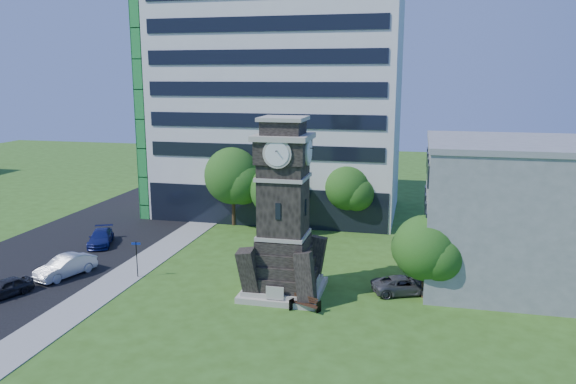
% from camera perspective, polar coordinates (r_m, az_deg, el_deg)
% --- Properties ---
extents(ground, '(160.00, 160.00, 0.00)m').
position_cam_1_polar(ground, '(38.86, -5.54, -10.80)').
color(ground, '#345819').
rests_on(ground, ground).
extents(sidewalk, '(3.00, 70.00, 0.06)m').
position_cam_1_polar(sidewalk, '(46.76, -14.72, -7.16)').
color(sidewalk, gray).
rests_on(sidewalk, ground).
extents(street, '(14.00, 80.00, 0.02)m').
position_cam_1_polar(street, '(51.19, -23.22, -6.11)').
color(street, black).
rests_on(street, ground).
extents(clock_tower, '(5.40, 5.40, 12.22)m').
position_cam_1_polar(clock_tower, '(38.20, -0.46, -2.79)').
color(clock_tower, '#B4AB9D').
rests_on(clock_tower, ground).
extents(office_tall, '(26.20, 15.11, 28.60)m').
position_cam_1_polar(office_tall, '(61.62, -0.86, 11.14)').
color(office_tall, white).
rests_on(office_tall, ground).
extents(office_low, '(15.20, 12.20, 10.40)m').
position_cam_1_polar(office_low, '(43.82, 23.67, -2.00)').
color(office_low, '#939698').
rests_on(office_low, ground).
extents(car_street_south, '(2.78, 4.02, 1.27)m').
position_cam_1_polar(car_street_south, '(43.44, -26.83, -8.70)').
color(car_street_south, black).
rests_on(car_street_south, ground).
extents(car_street_mid, '(3.01, 5.03, 1.56)m').
position_cam_1_polar(car_street_mid, '(45.77, -21.68, -7.04)').
color(car_street_mid, '#B6BABE').
rests_on(car_street_mid, ground).
extents(car_street_north, '(3.51, 4.98, 1.34)m').
position_cam_1_polar(car_street_north, '(52.99, -18.49, -4.42)').
color(car_street_north, navy).
rests_on(car_street_north, ground).
extents(car_east_lot, '(4.85, 3.51, 1.22)m').
position_cam_1_polar(car_east_lot, '(40.29, 11.67, -9.23)').
color(car_east_lot, '#4B4C50').
rests_on(car_east_lot, ground).
extents(park_bench, '(1.90, 0.51, 0.98)m').
position_cam_1_polar(park_bench, '(36.80, 1.77, -11.21)').
color(park_bench, black).
rests_on(park_bench, ground).
extents(street_sign, '(0.67, 0.07, 2.81)m').
position_cam_1_polar(street_sign, '(43.55, -15.13, -6.20)').
color(street_sign, black).
rests_on(street_sign, ground).
extents(tree_nw, '(6.31, 5.74, 7.95)m').
position_cam_1_polar(tree_nw, '(56.24, -5.52, 1.46)').
color(tree_nw, '#332114').
rests_on(tree_nw, ground).
extents(tree_nc, '(5.67, 5.16, 6.64)m').
position_cam_1_polar(tree_nc, '(54.04, -1.10, 0.03)').
color(tree_nc, '#332114').
rests_on(tree_nc, ground).
extents(tree_ne, '(5.03, 4.58, 6.58)m').
position_cam_1_polar(tree_ne, '(54.66, 6.19, 0.33)').
color(tree_ne, '#332114').
rests_on(tree_ne, ground).
extents(tree_east, '(4.90, 4.45, 5.75)m').
position_cam_1_polar(tree_east, '(39.01, 13.90, -5.73)').
color(tree_east, '#332114').
rests_on(tree_east, ground).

